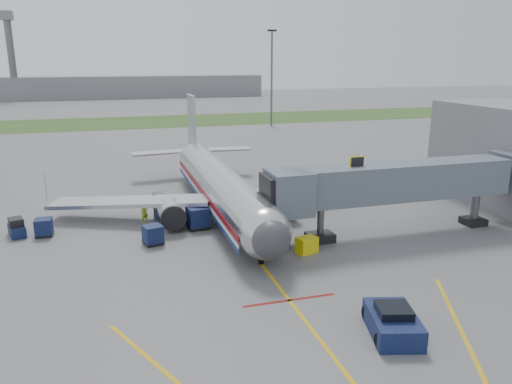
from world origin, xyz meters
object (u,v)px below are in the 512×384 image
object	(u,v)px
pushback_tug	(393,323)
belt_loader	(169,216)
baggage_tug	(17,228)
ramp_worker	(145,213)
airliner	(220,186)

from	to	relation	value
pushback_tug	belt_loader	size ratio (longest dim) A/B	0.94
baggage_tug	belt_loader	bearing A→B (deg)	0.97
baggage_tug	ramp_worker	size ratio (longest dim) A/B	1.33
baggage_tug	ramp_worker	bearing A→B (deg)	2.62
ramp_worker	belt_loader	bearing A→B (deg)	-30.18
pushback_tug	ramp_worker	xyz separation A→B (m)	(-11.36, 23.27, 0.24)
pushback_tug	baggage_tug	bearing A→B (deg)	133.96
airliner	belt_loader	bearing A→B (deg)	-163.84
pushback_tug	ramp_worker	bearing A→B (deg)	116.02
airliner	baggage_tug	bearing A→B (deg)	-174.50
baggage_tug	belt_loader	size ratio (longest dim) A/B	0.52
baggage_tug	belt_loader	xyz separation A→B (m)	(12.75, 0.22, -0.13)
pushback_tug	belt_loader	distance (m)	24.78
pushback_tug	belt_loader	xyz separation A→B (m)	(-9.22, 23.00, -0.13)
airliner	baggage_tug	distance (m)	18.16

